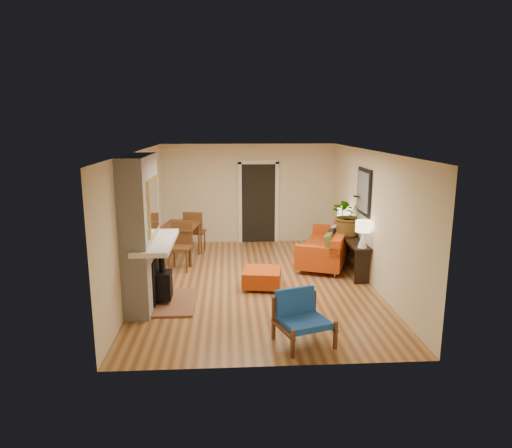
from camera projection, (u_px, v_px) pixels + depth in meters
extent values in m
plane|color=#B37E44|center=(257.00, 282.00, 9.13)|extent=(6.50, 6.50, 0.00)
plane|color=white|center=(257.00, 151.00, 8.57)|extent=(6.50, 6.50, 0.00)
plane|color=beige|center=(249.00, 194.00, 12.02)|extent=(4.50, 0.00, 4.50)
plane|color=beige|center=(273.00, 272.00, 5.68)|extent=(4.50, 0.00, 4.50)
plane|color=beige|center=(139.00, 220.00, 8.71)|extent=(0.00, 6.50, 6.50)
plane|color=beige|center=(370.00, 217.00, 8.99)|extent=(0.00, 6.50, 6.50)
cube|color=black|center=(258.00, 203.00, 12.06)|extent=(0.88, 0.06, 2.10)
cube|color=white|center=(240.00, 203.00, 12.02)|extent=(0.10, 0.08, 2.18)
cube|color=white|center=(277.00, 203.00, 12.08)|extent=(0.10, 0.08, 2.18)
cube|color=white|center=(258.00, 162.00, 11.82)|extent=(1.08, 0.08, 0.10)
cube|color=black|center=(364.00, 192.00, 9.28)|extent=(0.04, 0.85, 0.95)
cube|color=slate|center=(363.00, 192.00, 9.28)|extent=(0.01, 0.70, 0.80)
cube|color=black|center=(144.00, 211.00, 9.03)|extent=(0.06, 0.95, 0.02)
cube|color=black|center=(144.00, 196.00, 8.97)|extent=(0.06, 0.95, 0.02)
cube|color=white|center=(139.00, 200.00, 7.63)|extent=(0.42, 1.50, 1.48)
cube|color=white|center=(143.00, 274.00, 7.91)|extent=(0.42, 1.50, 1.12)
cube|color=white|center=(156.00, 242.00, 7.81)|extent=(0.60, 1.68, 0.08)
cube|color=black|center=(156.00, 279.00, 7.95)|extent=(0.03, 0.72, 0.78)
cube|color=brown|center=(174.00, 302.00, 8.06)|extent=(0.75, 1.30, 0.04)
cube|color=black|center=(163.00, 285.00, 7.98)|extent=(0.30, 0.36, 0.48)
cylinder|color=black|center=(162.00, 261.00, 7.88)|extent=(0.10, 0.10, 0.40)
cube|color=gold|center=(153.00, 206.00, 7.67)|extent=(0.04, 0.95, 0.95)
cube|color=silver|center=(154.00, 206.00, 7.67)|extent=(0.01, 0.82, 0.82)
cylinder|color=silver|center=(300.00, 271.00, 9.64)|extent=(0.05, 0.05, 0.11)
cylinder|color=silver|center=(335.00, 275.00, 9.42)|extent=(0.05, 0.05, 0.11)
cylinder|color=silver|center=(317.00, 248.00, 11.47)|extent=(0.05, 0.05, 0.11)
cylinder|color=silver|center=(346.00, 250.00, 11.25)|extent=(0.05, 0.05, 0.11)
cube|color=#BA3B11|center=(325.00, 251.00, 10.40)|extent=(1.70, 2.41, 0.32)
cube|color=#BA3B11|center=(342.00, 238.00, 10.22)|extent=(1.01, 2.14, 0.37)
cube|color=#BA3B11|center=(317.00, 251.00, 9.40)|extent=(0.96, 0.52, 0.21)
cube|color=#BA3B11|center=(332.00, 230.00, 11.29)|extent=(0.96, 0.52, 0.21)
cube|color=brown|center=(330.00, 244.00, 9.46)|extent=(0.35, 0.47, 0.44)
cube|color=black|center=(333.00, 239.00, 9.86)|extent=(0.35, 0.47, 0.44)
cube|color=gray|center=(336.00, 235.00, 10.25)|extent=(0.35, 0.47, 0.44)
cube|color=maroon|center=(338.00, 231.00, 10.59)|extent=(0.35, 0.47, 0.44)
cube|color=black|center=(340.00, 228.00, 10.99)|extent=(0.35, 0.47, 0.44)
cylinder|color=silver|center=(245.00, 291.00, 8.58)|extent=(0.04, 0.04, 0.06)
cylinder|color=silver|center=(276.00, 292.00, 8.53)|extent=(0.04, 0.04, 0.06)
cylinder|color=silver|center=(249.00, 280.00, 9.14)|extent=(0.04, 0.04, 0.06)
cylinder|color=silver|center=(277.00, 281.00, 9.09)|extent=(0.04, 0.04, 0.06)
cube|color=#BA3B11|center=(262.00, 277.00, 8.80)|extent=(0.81, 0.81, 0.30)
cube|color=brown|center=(283.00, 330.00, 6.39)|extent=(0.27, 0.68, 0.05)
cube|color=brown|center=(293.00, 344.00, 6.13)|extent=(0.06, 0.06, 0.41)
cube|color=brown|center=(274.00, 318.00, 6.66)|extent=(0.06, 0.06, 0.65)
cube|color=brown|center=(324.00, 322.00, 6.64)|extent=(0.27, 0.68, 0.05)
cube|color=brown|center=(335.00, 335.00, 6.38)|extent=(0.06, 0.06, 0.41)
cube|color=brown|center=(314.00, 311.00, 6.91)|extent=(0.06, 0.06, 0.65)
cube|color=blue|center=(304.00, 322.00, 6.51)|extent=(0.77, 0.75, 0.09)
cube|color=blue|center=(295.00, 300.00, 6.71)|extent=(0.63, 0.35, 0.38)
cube|color=brown|center=(180.00, 225.00, 10.45)|extent=(0.95, 1.23, 0.04)
cylinder|color=brown|center=(162.00, 248.00, 10.11)|extent=(0.06, 0.06, 0.80)
cylinder|color=brown|center=(189.00, 249.00, 10.05)|extent=(0.06, 0.06, 0.80)
cylinder|color=brown|center=(174.00, 238.00, 11.04)|extent=(0.06, 0.06, 0.80)
cylinder|color=brown|center=(199.00, 238.00, 10.98)|extent=(0.06, 0.06, 0.80)
cube|color=brown|center=(180.00, 247.00, 9.80)|extent=(0.54, 0.54, 0.04)
cube|color=brown|center=(182.00, 232.00, 9.96)|extent=(0.47, 0.12, 0.51)
cylinder|color=brown|center=(169.00, 261.00, 9.69)|extent=(0.04, 0.04, 0.49)
cylinder|color=brown|center=(187.00, 262.00, 9.65)|extent=(0.04, 0.04, 0.49)
cylinder|color=brown|center=(174.00, 256.00, 10.06)|extent=(0.04, 0.04, 0.49)
cylinder|color=brown|center=(191.00, 257.00, 10.02)|extent=(0.04, 0.04, 0.49)
cube|color=brown|center=(195.00, 232.00, 11.21)|extent=(0.54, 0.54, 0.04)
cube|color=brown|center=(193.00, 223.00, 10.93)|extent=(0.47, 0.12, 0.51)
cylinder|color=brown|center=(186.00, 244.00, 11.10)|extent=(0.04, 0.04, 0.49)
cylinder|color=brown|center=(201.00, 244.00, 11.06)|extent=(0.04, 0.04, 0.49)
cylinder|color=brown|center=(190.00, 240.00, 11.47)|extent=(0.04, 0.04, 0.49)
cylinder|color=brown|center=(205.00, 240.00, 11.43)|extent=(0.04, 0.04, 0.49)
cube|color=black|center=(352.00, 239.00, 9.71)|extent=(0.34, 1.85, 0.05)
cube|color=black|center=(362.00, 267.00, 8.96)|extent=(0.30, 0.04, 0.68)
cube|color=black|center=(341.00, 245.00, 10.62)|extent=(0.30, 0.04, 0.68)
cone|color=white|center=(362.00, 240.00, 8.92)|extent=(0.18, 0.18, 0.30)
cylinder|color=white|center=(363.00, 231.00, 8.88)|extent=(0.03, 0.03, 0.06)
cylinder|color=#FFEABF|center=(363.00, 226.00, 8.86)|extent=(0.30, 0.30, 0.22)
cone|color=white|center=(344.00, 224.00, 10.38)|extent=(0.18, 0.18, 0.30)
cylinder|color=white|center=(344.00, 216.00, 10.34)|extent=(0.03, 0.03, 0.06)
cylinder|color=#FFEABF|center=(344.00, 212.00, 10.32)|extent=(0.30, 0.30, 0.22)
imported|color=#1E5919|center=(349.00, 214.00, 9.83)|extent=(0.97, 0.88, 0.94)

